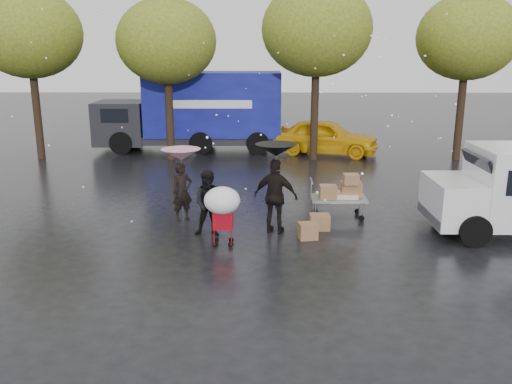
{
  "coord_description": "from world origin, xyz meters",
  "views": [
    {
      "loc": [
        0.27,
        -12.44,
        4.55
      ],
      "look_at": [
        0.16,
        1.0,
        0.95
      ],
      "focal_mm": 38.0,
      "sensor_mm": 36.0,
      "label": 1
    }
  ],
  "objects_px": {
    "blue_truck": "(195,111)",
    "yellow_taxi": "(325,137)",
    "vendor_cart": "(342,192)",
    "person_pink": "(182,192)",
    "shopping_cart": "(222,204)",
    "person_black": "(276,196)"
  },
  "relations": [
    {
      "from": "person_pink",
      "to": "person_black",
      "type": "bearing_deg",
      "value": -52.63
    },
    {
      "from": "shopping_cart",
      "to": "blue_truck",
      "type": "relative_size",
      "value": 0.18
    },
    {
      "from": "vendor_cart",
      "to": "shopping_cart",
      "type": "xyz_separation_m",
      "value": [
        -3.1,
        -2.31,
        0.34
      ]
    },
    {
      "from": "vendor_cart",
      "to": "blue_truck",
      "type": "relative_size",
      "value": 0.18
    },
    {
      "from": "person_black",
      "to": "shopping_cart",
      "type": "relative_size",
      "value": 1.3
    },
    {
      "from": "vendor_cart",
      "to": "blue_truck",
      "type": "height_order",
      "value": "blue_truck"
    },
    {
      "from": "shopping_cart",
      "to": "blue_truck",
      "type": "bearing_deg",
      "value": 99.36
    },
    {
      "from": "yellow_taxi",
      "to": "blue_truck",
      "type": "bearing_deg",
      "value": 97.21
    },
    {
      "from": "vendor_cart",
      "to": "blue_truck",
      "type": "bearing_deg",
      "value": 116.73
    },
    {
      "from": "person_black",
      "to": "vendor_cart",
      "type": "relative_size",
      "value": 1.25
    },
    {
      "from": "vendor_cart",
      "to": "yellow_taxi",
      "type": "xyz_separation_m",
      "value": [
        0.61,
        9.19,
        0.05
      ]
    },
    {
      "from": "vendor_cart",
      "to": "shopping_cart",
      "type": "bearing_deg",
      "value": -143.36
    },
    {
      "from": "blue_truck",
      "to": "vendor_cart",
      "type": "bearing_deg",
      "value": -63.27
    },
    {
      "from": "person_pink",
      "to": "yellow_taxi",
      "type": "height_order",
      "value": "person_pink"
    },
    {
      "from": "shopping_cart",
      "to": "blue_truck",
      "type": "height_order",
      "value": "blue_truck"
    },
    {
      "from": "shopping_cart",
      "to": "blue_truck",
      "type": "distance_m",
      "value": 12.77
    },
    {
      "from": "person_pink",
      "to": "blue_truck",
      "type": "height_order",
      "value": "blue_truck"
    },
    {
      "from": "vendor_cart",
      "to": "person_pink",
      "type": "bearing_deg",
      "value": -177.06
    },
    {
      "from": "blue_truck",
      "to": "person_black",
      "type": "bearing_deg",
      "value": -73.86
    },
    {
      "from": "blue_truck",
      "to": "yellow_taxi",
      "type": "xyz_separation_m",
      "value": [
        5.78,
        -1.08,
        -0.98
      ]
    },
    {
      "from": "person_black",
      "to": "shopping_cart",
      "type": "distance_m",
      "value": 1.65
    },
    {
      "from": "person_black",
      "to": "blue_truck",
      "type": "bearing_deg",
      "value": -56.75
    }
  ]
}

